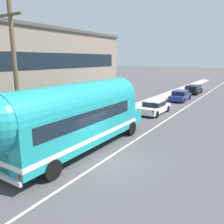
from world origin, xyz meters
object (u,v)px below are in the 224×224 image
object	(u,v)px
utility_pole	(16,78)
car_second	(180,95)
car_lead	(154,106)
car_third	(193,89)
painted_bus	(74,116)

from	to	relation	value
utility_pole	car_second	bearing A→B (deg)	82.85
car_lead	car_second	xyz separation A→B (m)	(0.08, 8.89, 0.01)
car_second	car_third	world-z (taller)	same
utility_pole	car_third	distance (m)	30.23
car_second	utility_pole	bearing A→B (deg)	-97.15
painted_bus	car_second	bearing A→B (deg)	89.64
utility_pole	painted_bus	world-z (taller)	utility_pole
car_third	painted_bus	bearing A→B (deg)	-90.24
car_lead	car_second	bearing A→B (deg)	89.48
painted_bus	car_lead	xyz separation A→B (m)	(0.05, 12.11, -1.57)
painted_bus	car_lead	bearing A→B (deg)	89.76
utility_pole	painted_bus	xyz separation A→B (m)	(2.71, 1.61, -2.12)
painted_bus	car_third	size ratio (longest dim) A/B	2.85
utility_pole	car_second	distance (m)	23.08
utility_pole	car_second	xyz separation A→B (m)	(2.84, 22.61, -3.68)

